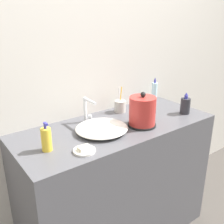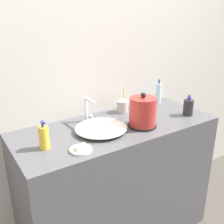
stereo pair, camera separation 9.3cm
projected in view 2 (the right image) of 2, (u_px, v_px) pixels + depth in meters
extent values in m
cube|color=beige|center=(93.00, 59.00, 1.81)|extent=(6.00, 0.04, 2.60)
cube|color=#4C4C51|center=(117.00, 183.00, 1.87)|extent=(1.34, 0.56, 0.91)
ellipsoid|color=silver|center=(101.00, 128.00, 1.61)|extent=(0.33, 0.32, 0.05)
cylinder|color=silver|center=(86.00, 109.00, 1.74)|extent=(0.02, 0.02, 0.17)
cylinder|color=silver|center=(90.00, 101.00, 1.67)|extent=(0.02, 0.13, 0.02)
cylinder|color=silver|center=(91.00, 117.00, 1.78)|extent=(0.02, 0.02, 0.04)
cylinder|color=black|center=(142.00, 125.00, 1.69)|extent=(0.18, 0.18, 0.01)
cylinder|color=#B22D28|center=(143.00, 112.00, 1.66)|extent=(0.17, 0.17, 0.19)
sphere|color=black|center=(143.00, 95.00, 1.62)|extent=(0.03, 0.03, 0.03)
cylinder|color=#B7B2A8|center=(122.00, 107.00, 1.92)|extent=(0.08, 0.08, 0.09)
cylinder|color=white|center=(122.00, 98.00, 1.89)|extent=(0.01, 0.02, 0.16)
cylinder|color=yellow|center=(123.00, 97.00, 1.91)|extent=(0.02, 0.02, 0.15)
cylinder|color=gold|center=(44.00, 138.00, 1.40)|extent=(0.05, 0.05, 0.13)
cylinder|color=#333399|center=(43.00, 125.00, 1.37)|extent=(0.02, 0.02, 0.02)
cube|color=#333399|center=(43.00, 122.00, 1.35)|extent=(0.01, 0.03, 0.01)
cylinder|color=silver|center=(158.00, 93.00, 2.12)|extent=(0.04, 0.04, 0.16)
cylinder|color=#333399|center=(159.00, 82.00, 2.08)|extent=(0.02, 0.02, 0.02)
cone|color=#333399|center=(159.00, 80.00, 2.08)|extent=(0.02, 0.02, 0.02)
cylinder|color=#28282D|center=(188.00, 107.00, 1.86)|extent=(0.07, 0.07, 0.11)
cylinder|color=#333399|center=(189.00, 99.00, 1.84)|extent=(0.02, 0.02, 0.02)
cone|color=#333399|center=(190.00, 96.00, 1.83)|extent=(0.03, 0.03, 0.02)
cylinder|color=silver|center=(81.00, 150.00, 1.39)|extent=(0.12, 0.12, 0.01)
cube|color=#EFE5C6|center=(81.00, 147.00, 1.38)|extent=(0.07, 0.05, 0.02)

